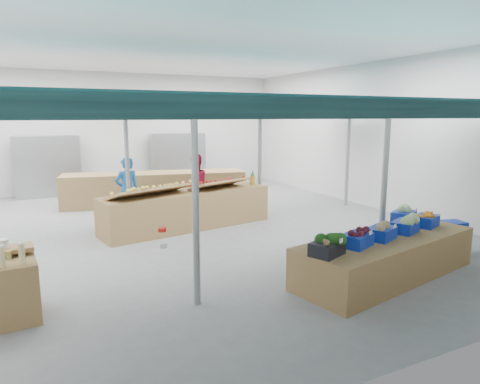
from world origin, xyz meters
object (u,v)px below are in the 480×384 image
at_px(crate_stack, 450,237).
at_px(vendor_right, 195,185).
at_px(fruit_counter, 188,210).
at_px(vendor_left, 127,191).
at_px(veg_counter, 387,257).

xyz_separation_m(crate_stack, vendor_right, (-3.46, 5.17, 0.52)).
xyz_separation_m(fruit_counter, vendor_left, (-1.20, 1.10, 0.39)).
relative_size(fruit_counter, crate_stack, 6.73).
height_order(veg_counter, fruit_counter, fruit_counter).
bearing_deg(crate_stack, fruit_counter, 134.90).
relative_size(crate_stack, vendor_left, 0.37).
bearing_deg(veg_counter, vendor_left, 107.85).
height_order(fruit_counter, vendor_right, vendor_right).
bearing_deg(vendor_left, veg_counter, 109.60).
distance_m(veg_counter, fruit_counter, 4.90).
bearing_deg(vendor_left, vendor_right, 170.43).
relative_size(veg_counter, vendor_right, 2.12).
bearing_deg(fruit_counter, veg_counter, -76.39).
xyz_separation_m(fruit_counter, vendor_right, (0.60, 1.10, 0.39)).
bearing_deg(crate_stack, veg_counter, -168.51).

